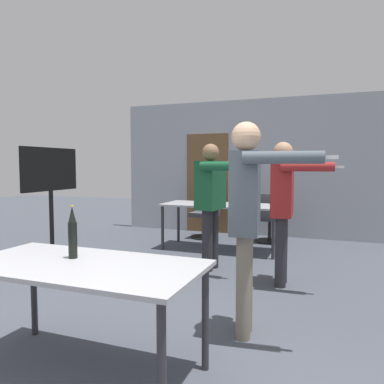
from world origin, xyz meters
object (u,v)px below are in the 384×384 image
office_chair_side_rolled (206,215)px  office_chair_far_left (269,220)px  person_center_tall (247,206)px  beer_bottle (73,233)px  person_right_polo (211,195)px  tv_screen (51,192)px  person_left_plaid (283,199)px  drink_cup (212,201)px

office_chair_side_rolled → office_chair_far_left: bearing=-178.7°
person_center_tall → beer_bottle: person_center_tall is taller
person_right_polo → tv_screen: bearing=-70.7°
office_chair_side_rolled → beer_bottle: 4.79m
person_left_plaid → drink_cup: bearing=-140.4°
person_left_plaid → office_chair_side_rolled: bearing=-146.2°
office_chair_far_left → beer_bottle: bearing=-96.1°
person_center_tall → office_chair_side_rolled: (-1.66, 3.85, -0.65)m
office_chair_far_left → beer_bottle: beer_bottle is taller
person_center_tall → drink_cup: person_center_tall is taller
person_center_tall → office_chair_side_rolled: size_ratio=1.90×
tv_screen → office_chair_far_left: size_ratio=1.83×
person_left_plaid → person_center_tall: size_ratio=0.95×
office_chair_far_left → drink_cup: size_ratio=8.10×
person_left_plaid → person_center_tall: person_center_tall is taller
tv_screen → beer_bottle: size_ratio=4.46×
office_chair_far_left → beer_bottle: 4.71m
person_left_plaid → office_chair_far_left: size_ratio=1.85×
person_center_tall → office_chair_far_left: 3.85m
person_center_tall → office_chair_far_left: bearing=179.8°
beer_bottle → person_right_polo: bearing=86.4°
office_chair_far_left → person_left_plaid: bearing=-75.7°
person_left_plaid → drink_cup: (-1.35, 1.50, -0.20)m
office_chair_side_rolled → beer_bottle: bearing=102.6°
person_right_polo → office_chair_side_rolled: (-0.79, 2.10, -0.58)m
person_right_polo → beer_bottle: (-0.16, -2.63, -0.07)m
office_chair_side_rolled → person_left_plaid: bearing=131.3°
person_left_plaid → beer_bottle: (-1.15, -2.30, -0.08)m
tv_screen → person_right_polo: size_ratio=0.98×
person_left_plaid → office_chair_far_left: (-0.54, 2.34, -0.60)m
person_left_plaid → person_right_polo: size_ratio=0.99×
drink_cup → tv_screen: bearing=-137.7°
tv_screen → office_chair_far_left: bearing=-46.5°
person_center_tall → drink_cup: bearing=-163.8°
person_right_polo → drink_cup: (-0.37, 1.18, -0.19)m
tv_screen → person_right_polo: (2.22, 0.51, -0.02)m
person_left_plaid → office_chair_side_rolled: (-1.77, 2.42, -0.58)m
tv_screen → beer_bottle: bearing=-135.7°
tv_screen → person_center_tall: (3.10, -1.24, 0.05)m
person_right_polo → office_chair_far_left: size_ratio=1.87×
office_chair_side_rolled → tv_screen: bearing=66.3°
person_left_plaid → office_chair_far_left: bearing=-169.3°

